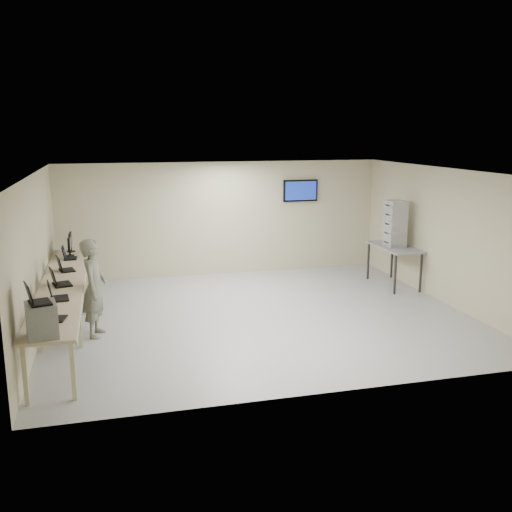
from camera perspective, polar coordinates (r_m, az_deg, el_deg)
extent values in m
cube|color=#B7B7B7|center=(11.22, 0.26, -5.96)|extent=(8.00, 7.00, 0.01)
cube|color=white|center=(10.67, 0.27, 8.46)|extent=(8.00, 7.00, 0.01)
cube|color=tan|center=(14.22, -3.32, 3.76)|extent=(8.00, 0.01, 2.80)
cube|color=tan|center=(7.62, 6.97, -3.97)|extent=(8.00, 0.01, 2.80)
cube|color=tan|center=(10.60, -21.15, -0.07)|extent=(0.01, 7.00, 2.80)
cube|color=tan|center=(12.47, 18.34, 1.92)|extent=(0.01, 7.00, 2.80)
cube|color=#292727|center=(14.64, 4.41, 6.56)|extent=(0.15, 0.04, 0.15)
cube|color=black|center=(14.60, 4.47, 6.54)|extent=(0.90, 0.06, 0.55)
cube|color=navy|center=(14.56, 4.51, 6.53)|extent=(0.82, 0.01, 0.47)
cube|color=#C5B08B|center=(10.68, -18.80, -2.68)|extent=(0.75, 6.00, 0.04)
cube|color=#BEBB98|center=(10.66, -16.78, -2.73)|extent=(0.02, 6.00, 0.06)
cube|color=#BEBB98|center=(8.16, -22.11, -10.94)|extent=(0.06, 0.06, 0.86)
cube|color=#BEBB98|center=(8.10, -17.84, -10.80)|extent=(0.06, 0.06, 0.86)
cube|color=#BEBB98|center=(9.97, -20.70, -6.58)|extent=(0.06, 0.06, 0.86)
cube|color=#BEBB98|center=(9.92, -17.24, -6.43)|extent=(0.06, 0.06, 0.86)
cube|color=#BEBB98|center=(11.69, -19.81, -3.76)|extent=(0.06, 0.06, 0.86)
cube|color=#BEBB98|center=(11.64, -16.87, -3.62)|extent=(0.06, 0.06, 0.86)
cube|color=#BEBB98|center=(13.57, -19.10, -1.52)|extent=(0.06, 0.06, 0.86)
cube|color=#BEBB98|center=(13.53, -16.57, -1.39)|extent=(0.06, 0.06, 0.86)
cube|color=gray|center=(7.98, -20.65, -6.00)|extent=(0.45, 0.50, 0.45)
cube|color=black|center=(7.91, -20.78, -4.37)|extent=(0.34, 0.41, 0.02)
cube|color=black|center=(7.89, -21.79, -3.44)|extent=(0.16, 0.34, 0.26)
cube|color=black|center=(7.89, -21.68, -3.43)|extent=(0.13, 0.30, 0.21)
cube|color=black|center=(8.67, -19.31, -5.97)|extent=(0.29, 0.36, 0.02)
cube|color=black|center=(8.64, -20.15, -5.19)|extent=(0.11, 0.31, 0.23)
cube|color=black|center=(8.64, -20.06, -5.19)|extent=(0.09, 0.27, 0.19)
cube|color=black|center=(9.67, -19.03, -4.04)|extent=(0.32, 0.41, 0.02)
cube|color=black|center=(9.65, -19.91, -3.23)|extent=(0.12, 0.36, 0.27)
cube|color=black|center=(9.65, -19.81, -3.23)|extent=(0.09, 0.32, 0.23)
cube|color=black|center=(10.53, -18.80, -2.70)|extent=(0.38, 0.46, 0.02)
cube|color=black|center=(10.51, -19.65, -1.91)|extent=(0.16, 0.39, 0.29)
cube|color=black|center=(10.51, -19.56, -1.90)|extent=(0.13, 0.34, 0.24)
cube|color=black|center=(11.57, -18.38, -1.35)|extent=(0.35, 0.42, 0.02)
cube|color=black|center=(11.54, -19.09, -0.69)|extent=(0.15, 0.36, 0.26)
cube|color=black|center=(11.54, -19.01, -0.68)|extent=(0.12, 0.31, 0.22)
cube|color=black|center=(12.61, -18.05, -0.23)|extent=(0.26, 0.36, 0.02)
cube|color=black|center=(12.59, -18.67, 0.36)|extent=(0.07, 0.34, 0.25)
cube|color=black|center=(12.59, -18.61, 0.36)|extent=(0.05, 0.30, 0.21)
cylinder|color=black|center=(12.93, -18.10, 0.06)|extent=(0.18, 0.18, 0.01)
cube|color=black|center=(12.91, -18.12, 0.40)|extent=(0.04, 0.03, 0.15)
cube|color=black|center=(12.88, -18.18, 1.19)|extent=(0.05, 0.41, 0.27)
cube|color=black|center=(12.88, -18.06, 1.20)|extent=(0.00, 0.37, 0.23)
cylinder|color=black|center=(13.34, -18.00, 0.44)|extent=(0.19, 0.19, 0.01)
cube|color=black|center=(13.33, -18.02, 0.79)|extent=(0.04, 0.03, 0.15)
cube|color=black|center=(13.29, -18.07, 1.60)|extent=(0.05, 0.43, 0.29)
cube|color=black|center=(13.29, -17.96, 1.61)|extent=(0.00, 0.39, 0.25)
imported|color=#5C6249|center=(10.30, -15.86, -3.10)|extent=(0.53, 0.70, 1.73)
cube|color=gray|center=(13.51, 13.69, 0.87)|extent=(0.73, 1.56, 0.04)
cube|color=#292727|center=(12.89, 13.75, -1.82)|extent=(0.04, 0.04, 0.89)
cube|color=#292727|center=(14.06, 11.17, -0.52)|extent=(0.04, 0.04, 0.89)
cube|color=#292727|center=(13.19, 16.16, -1.63)|extent=(0.04, 0.04, 0.89)
cube|color=#292727|center=(14.34, 13.43, -0.37)|extent=(0.04, 0.04, 0.89)
cube|color=#ADADAD|center=(13.48, 13.64, 1.39)|extent=(0.40, 0.45, 0.21)
cube|color=#ADADAD|center=(13.44, 13.68, 2.28)|extent=(0.40, 0.45, 0.21)
cube|color=#ADADAD|center=(13.41, 13.73, 3.17)|extent=(0.40, 0.45, 0.21)
cube|color=#ADADAD|center=(13.38, 13.78, 4.07)|extent=(0.40, 0.45, 0.21)
cube|color=#ADADAD|center=(13.35, 13.82, 4.97)|extent=(0.40, 0.45, 0.21)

